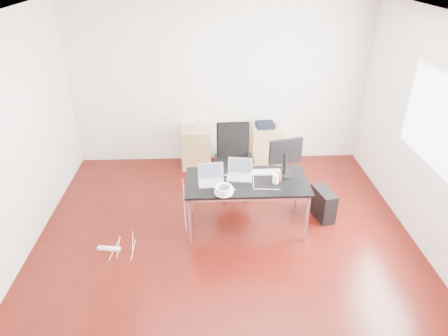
{
  "coord_description": "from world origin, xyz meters",
  "views": [
    {
      "loc": [
        -0.19,
        -4.06,
        3.39
      ],
      "look_at": [
        0.0,
        0.55,
        0.85
      ],
      "focal_mm": 32.0,
      "sensor_mm": 36.0,
      "label": 1
    }
  ],
  "objects_px": {
    "office_chair": "(234,157)",
    "filing_cabinet_left": "(196,147)",
    "filing_cabinet_right": "(266,146)",
    "pc_tower": "(323,204)",
    "desk": "(247,184)"
  },
  "relations": [
    {
      "from": "filing_cabinet_left",
      "to": "filing_cabinet_right",
      "type": "xyz_separation_m",
      "value": [
        1.22,
        0.0,
        0.0
      ]
    },
    {
      "from": "filing_cabinet_left",
      "to": "filing_cabinet_right",
      "type": "relative_size",
      "value": 1.0
    },
    {
      "from": "desk",
      "to": "pc_tower",
      "type": "relative_size",
      "value": 3.56
    },
    {
      "from": "desk",
      "to": "filing_cabinet_right",
      "type": "distance_m",
      "value": 1.92
    },
    {
      "from": "filing_cabinet_left",
      "to": "filing_cabinet_right",
      "type": "distance_m",
      "value": 1.22
    },
    {
      "from": "office_chair",
      "to": "pc_tower",
      "type": "height_order",
      "value": "office_chair"
    },
    {
      "from": "filing_cabinet_right",
      "to": "office_chair",
      "type": "bearing_deg",
      "value": -125.26
    },
    {
      "from": "filing_cabinet_left",
      "to": "filing_cabinet_right",
      "type": "height_order",
      "value": "same"
    },
    {
      "from": "office_chair",
      "to": "filing_cabinet_left",
      "type": "height_order",
      "value": "office_chair"
    },
    {
      "from": "filing_cabinet_right",
      "to": "pc_tower",
      "type": "relative_size",
      "value": 1.56
    },
    {
      "from": "office_chair",
      "to": "filing_cabinet_left",
      "type": "distance_m",
      "value": 1.09
    },
    {
      "from": "filing_cabinet_left",
      "to": "pc_tower",
      "type": "distance_m",
      "value": 2.46
    },
    {
      "from": "office_chair",
      "to": "filing_cabinet_left",
      "type": "relative_size",
      "value": 1.54
    },
    {
      "from": "filing_cabinet_right",
      "to": "desk",
      "type": "bearing_deg",
      "value": -105.72
    },
    {
      "from": "desk",
      "to": "filing_cabinet_right",
      "type": "height_order",
      "value": "desk"
    }
  ]
}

